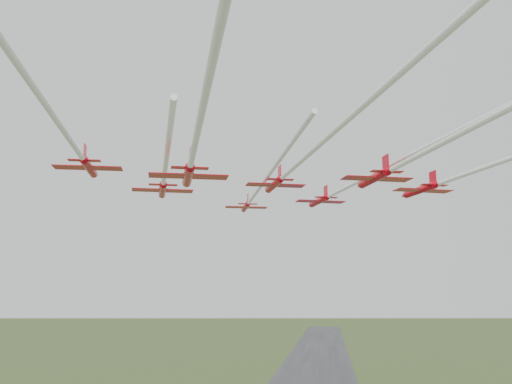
# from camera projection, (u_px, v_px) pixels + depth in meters

# --- Properties ---
(runway) EXTENTS (38.00, 900.00, 0.04)m
(runway) POSITION_uv_depth(u_px,v_px,m) (315.00, 372.00, 276.97)
(runway) COLOR #323134
(runway) RESTS_ON ground
(jet_lead) EXTENTS (18.44, 60.16, 2.34)m
(jet_lead) POSITION_uv_depth(u_px,v_px,m) (258.00, 190.00, 90.51)
(jet_lead) COLOR #C40113
(jet_row2_left) EXTENTS (18.88, 49.74, 2.96)m
(jet_row2_left) POSITION_uv_depth(u_px,v_px,m) (164.00, 176.00, 83.30)
(jet_row2_left) COLOR #C40113
(jet_row2_right) EXTENTS (21.87, 54.80, 2.45)m
(jet_row2_right) POSITION_uv_depth(u_px,v_px,m) (353.00, 184.00, 81.22)
(jet_row2_right) COLOR #C40113
(jet_row3_left) EXTENTS (16.75, 51.05, 2.79)m
(jet_row3_left) POSITION_uv_depth(u_px,v_px,m) (74.00, 146.00, 67.87)
(jet_row3_left) COLOR #C40113
(jet_row3_mid) EXTENTS (21.34, 58.19, 2.55)m
(jet_row3_mid) POSITION_uv_depth(u_px,v_px,m) (303.00, 159.00, 67.90)
(jet_row3_mid) COLOR #C40113
(jet_row3_right) EXTENTS (17.71, 40.57, 2.61)m
(jet_row3_right) POSITION_uv_depth(u_px,v_px,m) (453.00, 179.00, 76.59)
(jet_row3_right) COLOR #C40113
(jet_row4_left) EXTENTS (20.09, 58.09, 2.78)m
(jet_row4_left) POSITION_uv_depth(u_px,v_px,m) (195.00, 143.00, 53.29)
(jet_row4_left) COLOR #C40113
(jet_row4_right) EXTENTS (23.59, 64.81, 2.49)m
(jet_row4_right) POSITION_uv_depth(u_px,v_px,m) (458.00, 135.00, 49.92)
(jet_row4_right) COLOR #C40113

